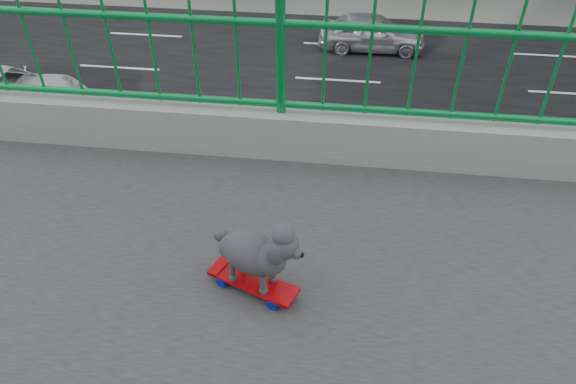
% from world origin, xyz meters
% --- Properties ---
extents(road, '(18.00, 90.00, 0.02)m').
position_xyz_m(road, '(-13.00, 0.00, 0.01)').
color(road, black).
rests_on(road, ground).
extents(railing, '(3.00, 24.00, 1.42)m').
position_xyz_m(railing, '(0.00, 0.00, 7.21)').
color(railing, gray).
rests_on(railing, footbridge).
extents(skateboard, '(0.28, 0.46, 0.06)m').
position_xyz_m(skateboard, '(-0.25, 0.02, 7.04)').
color(skateboard, '#BF060B').
rests_on(skateboard, footbridge).
extents(poodle, '(0.29, 0.43, 0.38)m').
position_xyz_m(poodle, '(-0.24, 0.04, 7.26)').
color(poodle, '#272429').
rests_on(poodle, skateboard).
extents(car_2, '(2.42, 5.25, 1.46)m').
position_xyz_m(car_2, '(-12.40, -10.29, 0.73)').
color(car_2, silver).
rests_on(car_2, ground).
extents(car_4, '(1.63, 4.04, 1.38)m').
position_xyz_m(car_4, '(-18.80, 1.13, 0.69)').
color(car_4, '#A4A4A9').
rests_on(car_4, ground).
extents(car_5, '(1.60, 4.58, 1.51)m').
position_xyz_m(car_5, '(-6.00, 1.84, 0.76)').
color(car_5, '#A4A4A9').
rests_on(car_5, ground).
extents(car_6, '(2.55, 5.53, 1.54)m').
position_xyz_m(car_6, '(-9.20, -3.24, 0.77)').
color(car_6, '#BC1807').
rests_on(car_6, ground).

